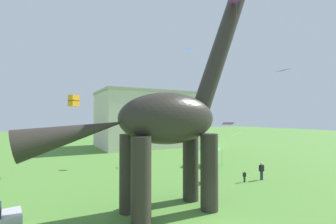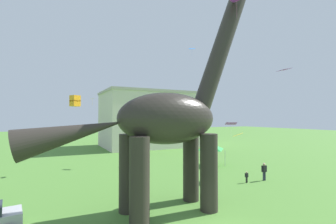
# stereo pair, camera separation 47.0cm
# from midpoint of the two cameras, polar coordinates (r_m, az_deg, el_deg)

# --- Properties ---
(dinosaur_sculpture) EXTENTS (16.88, 3.58, 17.65)m
(dinosaur_sculpture) POSITION_cam_midpoint_polar(r_m,az_deg,el_deg) (16.44, -0.80, -1.55)
(dinosaur_sculpture) COLOR #2D2823
(dinosaur_sculpture) RESTS_ON ground_plane
(person_far_spectator) EXTENTS (0.42, 0.18, 1.11)m
(person_far_spectator) POSITION_cam_midpoint_polar(r_m,az_deg,el_deg) (25.55, 17.36, -14.33)
(person_far_spectator) COLOR black
(person_far_spectator) RESTS_ON ground_plane
(person_vendor_side) EXTENTS (0.67, 0.29, 1.79)m
(person_vendor_side) POSITION_cam_midpoint_polar(r_m,az_deg,el_deg) (26.95, 21.06, -12.72)
(person_vendor_side) COLOR #2D3347
(person_vendor_side) RESTS_ON ground_plane
(festival_canopy_tent) EXTENTS (3.15, 3.15, 3.00)m
(festival_canopy_tent) POSITION_cam_midpoint_polar(r_m,az_deg,el_deg) (33.02, 9.08, -8.10)
(festival_canopy_tent) COLOR #B2B2B7
(festival_canopy_tent) RESTS_ON ground_plane
(kite_far_left) EXTENTS (0.60, 0.76, 0.88)m
(kite_far_left) POSITION_cam_midpoint_polar(r_m,az_deg,el_deg) (30.75, -18.79, 3.07)
(kite_far_left) COLOR yellow
(kite_trailing) EXTENTS (1.17, 1.06, 1.27)m
(kite_trailing) POSITION_cam_midpoint_polar(r_m,az_deg,el_deg) (38.31, 4.66, 14.86)
(kite_trailing) COLOR #287AE5
(kite_apex) EXTENTS (1.77, 1.63, 1.83)m
(kite_apex) POSITION_cam_midpoint_polar(r_m,az_deg,el_deg) (32.07, 13.80, -2.71)
(kite_apex) COLOR purple
(kite_high_left) EXTENTS (1.74, 1.71, 0.40)m
(kite_high_left) POSITION_cam_midpoint_polar(r_m,az_deg,el_deg) (26.42, 15.45, -5.24)
(kite_high_left) COLOR yellow
(kite_near_low) EXTENTS (0.61, 0.74, 0.82)m
(kite_near_low) POSITION_cam_midpoint_polar(r_m,az_deg,el_deg) (33.66, -0.19, -0.21)
(kite_near_low) COLOR green
(kite_drifting) EXTENTS (0.87, 0.87, 0.91)m
(kite_drifting) POSITION_cam_midpoint_polar(r_m,az_deg,el_deg) (21.04, -22.32, 2.52)
(kite_drifting) COLOR orange
(kite_far_right) EXTENTS (0.84, 1.01, 0.13)m
(kite_far_right) POSITION_cam_midpoint_polar(r_m,az_deg,el_deg) (18.75, 25.31, 9.04)
(kite_far_right) COLOR purple
(background_building_block) EXTENTS (20.61, 14.19, 12.16)m
(background_building_block) POSITION_cam_midpoint_polar(r_m,az_deg,el_deg) (54.03, -5.71, -1.70)
(background_building_block) COLOR beige
(background_building_block) RESTS_ON ground_plane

